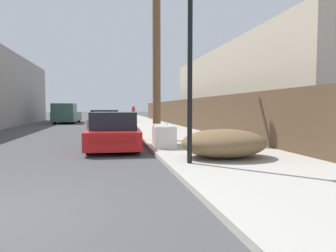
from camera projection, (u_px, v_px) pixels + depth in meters
sidewalk_curb at (145, 123)px, 27.84m from camera, size 4.20×63.00×0.12m
discarded_fridge at (164, 136)px, 10.54m from camera, size 0.83×1.78×0.76m
parked_sports_car_red at (114, 132)px, 10.77m from camera, size 1.97×4.35×1.32m
car_parked_mid at (106, 121)px, 18.75m from camera, size 2.08×4.61×1.34m
pickup_truck at (66, 114)px, 28.49m from camera, size 2.25×5.65×1.86m
utility_pole at (157, 49)px, 12.58m from camera, size 1.80×0.34×7.44m
street_lamp at (190, 51)px, 7.12m from camera, size 0.26×0.26×4.63m
brush_pile at (224, 143)px, 8.12m from camera, size 2.36×1.83×0.77m
wooden_fence at (178, 113)px, 23.46m from camera, size 0.08×33.40×1.95m
building_right_house at (257, 90)px, 20.09m from camera, size 6.00×19.22×5.28m
pedestrian at (133, 113)px, 29.95m from camera, size 0.34×0.34×1.66m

